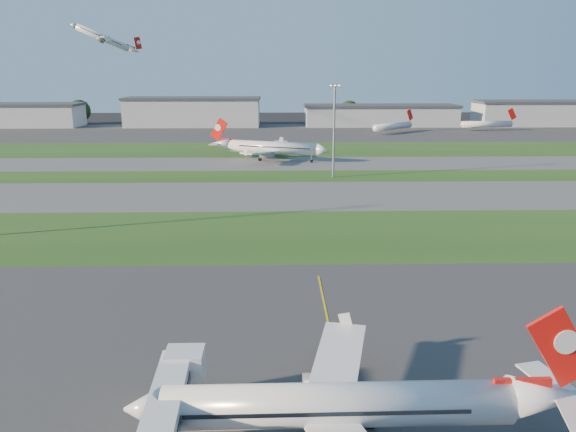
{
  "coord_description": "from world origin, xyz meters",
  "views": [
    {
      "loc": [
        -1.26,
        -48.03,
        29.87
      ],
      "look_at": [
        0.68,
        38.74,
        7.0
      ],
      "focal_mm": 35.0,
      "sensor_mm": 36.0,
      "label": 1
    }
  ],
  "objects_px": {
    "airliner_parked": "(341,406)",
    "mini_jet_near": "(393,126)",
    "airliner_taxiing": "(272,148)",
    "mini_jet_far": "(487,124)",
    "light_mast_centre": "(334,125)"
  },
  "relations": [
    {
      "from": "airliner_parked",
      "to": "light_mast_centre",
      "type": "height_order",
      "value": "light_mast_centre"
    },
    {
      "from": "airliner_taxiing",
      "to": "light_mast_centre",
      "type": "relative_size",
      "value": 1.43
    },
    {
      "from": "airliner_parked",
      "to": "mini_jet_near",
      "type": "bearing_deg",
      "value": 76.72
    },
    {
      "from": "mini_jet_near",
      "to": "mini_jet_far",
      "type": "xyz_separation_m",
      "value": [
        48.72,
        9.83,
        0.0
      ]
    },
    {
      "from": "airliner_parked",
      "to": "light_mast_centre",
      "type": "bearing_deg",
      "value": 83.84
    },
    {
      "from": "airliner_parked",
      "to": "mini_jet_near",
      "type": "relative_size",
      "value": 1.51
    },
    {
      "from": "airliner_parked",
      "to": "mini_jet_near",
      "type": "distance_m",
      "value": 234.01
    },
    {
      "from": "airliner_parked",
      "to": "airliner_taxiing",
      "type": "height_order",
      "value": "airliner_taxiing"
    },
    {
      "from": "airliner_parked",
      "to": "mini_jet_near",
      "type": "height_order",
      "value": "airliner_parked"
    },
    {
      "from": "mini_jet_far",
      "to": "light_mast_centre",
      "type": "xyz_separation_m",
      "value": [
        -88.48,
        -121.52,
        11.53
      ]
    },
    {
      "from": "airliner_taxiing",
      "to": "mini_jet_near",
      "type": "distance_m",
      "value": 99.13
    },
    {
      "from": "airliner_parked",
      "to": "airliner_taxiing",
      "type": "bearing_deg",
      "value": 91.75
    },
    {
      "from": "mini_jet_far",
      "to": "airliner_taxiing",
      "type": "bearing_deg",
      "value": -146.27
    },
    {
      "from": "mini_jet_near",
      "to": "mini_jet_far",
      "type": "height_order",
      "value": "same"
    },
    {
      "from": "mini_jet_near",
      "to": "light_mast_centre",
      "type": "relative_size",
      "value": 0.89
    }
  ]
}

